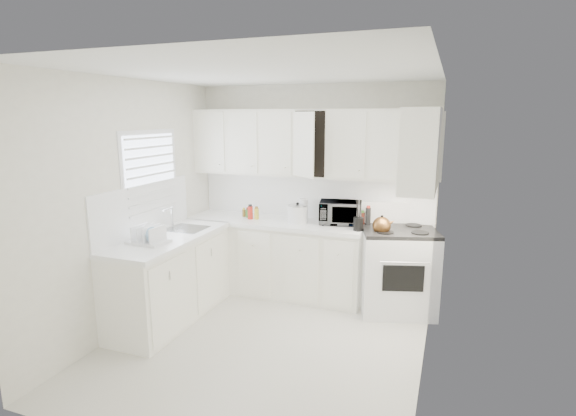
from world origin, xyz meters
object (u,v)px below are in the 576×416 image
at_px(microwave, 340,210).
at_px(rice_cooker, 298,213).
at_px(utensil_crock, 359,215).
at_px(dish_rack, 148,233).
at_px(stove, 398,259).
at_px(tea_kettle, 382,224).

height_order(microwave, rice_cooker, microwave).
distance_m(utensil_crock, dish_rack, 2.28).
xyz_separation_m(stove, tea_kettle, (-0.18, -0.16, 0.43)).
distance_m(rice_cooker, utensil_crock, 0.78).
relative_size(stove, microwave, 2.53).
xyz_separation_m(microwave, dish_rack, (-1.64, -1.49, -0.06)).
bearing_deg(stove, tea_kettle, -154.98).
xyz_separation_m(tea_kettle, rice_cooker, (-1.04, 0.17, 0.02)).
distance_m(tea_kettle, utensil_crock, 0.28).
distance_m(stove, utensil_crock, 0.69).
xyz_separation_m(microwave, rice_cooker, (-0.50, -0.13, -0.04)).
relative_size(stove, utensil_crock, 3.41).
bearing_deg(stove, microwave, 152.90).
relative_size(tea_kettle, microwave, 0.50).
xyz_separation_m(utensil_crock, dish_rack, (-1.91, -1.24, -0.08)).
distance_m(tea_kettle, rice_cooker, 1.05).
distance_m(microwave, utensil_crock, 0.37).
xyz_separation_m(tea_kettle, microwave, (-0.54, 0.29, 0.06)).
bearing_deg(stove, rice_cooker, 163.10).
distance_m(tea_kettle, dish_rack, 2.49).
relative_size(rice_cooker, dish_rack, 0.66).
bearing_deg(rice_cooker, stove, -5.49).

